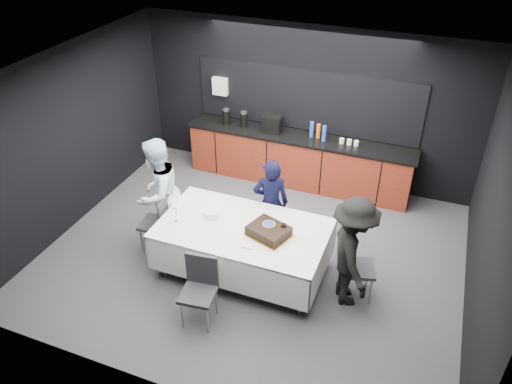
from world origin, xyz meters
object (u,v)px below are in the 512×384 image
party_table (243,235)px  cake_assembly (269,231)px  champagne_flute (175,212)px  chair_right (353,263)px  plate_stack (212,214)px  person_left (158,193)px  person_right (352,253)px  chair_left (159,220)px  person_center (271,203)px  chair_near (200,285)px

party_table → cake_assembly: (0.39, -0.03, 0.21)m
champagne_flute → chair_right: 2.49m
party_table → plate_stack: bearing=171.9°
party_table → chair_right: 1.53m
person_left → plate_stack: bearing=87.0°
chair_right → person_right: (-0.01, -0.11, 0.26)m
party_table → chair_left: size_ratio=2.51×
plate_stack → chair_right: 2.04m
person_center → chair_left: bearing=6.4°
chair_right → champagne_flute: bearing=-172.8°
chair_near → champagne_flute: bearing=133.6°
cake_assembly → person_right: size_ratio=0.41×
chair_left → person_left: bearing=118.2°
plate_stack → chair_left: 0.90m
party_table → person_right: size_ratio=1.45×
chair_left → chair_right: size_ratio=1.00×
person_left → chair_left: bearing=34.2°
plate_stack → person_right: size_ratio=0.14×
chair_right → party_table: bearing=-176.2°
person_center → cake_assembly: bearing=87.6°
chair_left → champagne_flute: bearing=-28.0°
party_table → person_right: bearing=-0.3°
chair_left → plate_stack: bearing=3.5°
chair_right → person_right: size_ratio=0.58×
person_center → person_left: 1.68m
champagne_flute → plate_stack: bearing=32.9°
person_right → cake_assembly: bearing=65.9°
cake_assembly → chair_near: 1.15m
chair_right → chair_near: size_ratio=1.00×
person_right → champagne_flute: bearing=69.4°
person_right → chair_left: bearing=64.3°
chair_left → chair_right: 2.86m
chair_left → person_right: 2.86m
cake_assembly → chair_near: cake_assembly is taller
champagne_flute → person_left: bearing=141.1°
champagne_flute → chair_left: (-0.42, 0.22, -0.40)m
cake_assembly → person_right: 1.12m
cake_assembly → party_table: bearing=175.7°
plate_stack → person_center: person_center is taller
champagne_flute → person_left: person_left is taller
party_table → champagne_flute: bearing=-167.5°
person_right → party_table: bearing=64.5°
chair_right → person_right: bearing=-96.1°
party_table → chair_near: bearing=-99.9°
plate_stack → person_right: person_right is taller
plate_stack → chair_near: 1.15m
champagne_flute → chair_left: champagne_flute is taller
chair_left → chair_near: bearing=-40.8°
cake_assembly → chair_left: cake_assembly is taller
party_table → person_right: 1.52m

